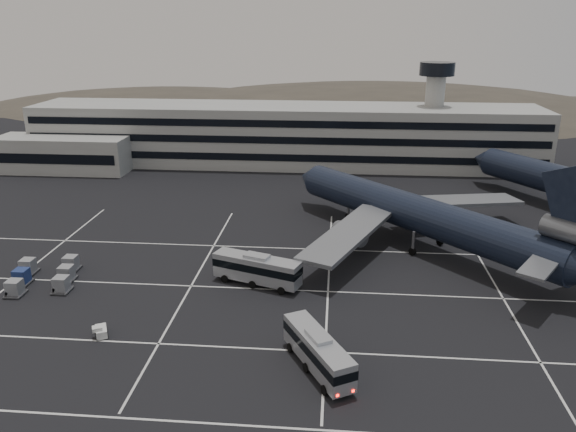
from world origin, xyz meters
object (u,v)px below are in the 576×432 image
at_px(bus_far, 257,268).
at_px(uld_cluster, 44,275).
at_px(trijet_main, 421,215).
at_px(bus_near, 318,350).

distance_m(bus_far, uld_cluster, 28.43).
bearing_deg(trijet_main, bus_near, -155.41).
height_order(bus_near, bus_far, bus_far).
xyz_separation_m(trijet_main, bus_far, (-23.00, -15.03, -2.94)).
bearing_deg(uld_cluster, bus_near, -24.03).
xyz_separation_m(bus_far, uld_cluster, (-28.34, -1.92, -1.30)).
height_order(trijet_main, bus_far, trijet_main).
bearing_deg(bus_far, bus_near, -134.93).
bearing_deg(bus_far, uld_cluster, 113.65).
xyz_separation_m(bus_near, bus_far, (-8.71, 18.44, 0.14)).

